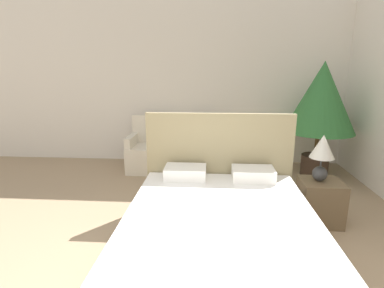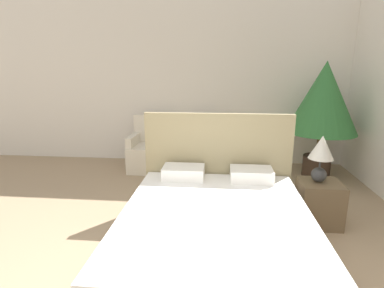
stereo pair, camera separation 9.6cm
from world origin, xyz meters
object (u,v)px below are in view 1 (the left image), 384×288
at_px(bed, 220,229).
at_px(table_lamp, 322,152).
at_px(armchair_near_window_left, 146,154).
at_px(potted_palm, 321,101).
at_px(nightstand, 320,202).
at_px(side_table, 173,156).
at_px(armchair_near_window_right, 200,155).

xyz_separation_m(bed, table_lamp, (1.11, 0.72, 0.55)).
xyz_separation_m(armchair_near_window_left, potted_palm, (2.79, -0.07, 0.93)).
distance_m(potted_palm, table_lamp, 1.67).
xyz_separation_m(nightstand, side_table, (-1.88, 1.66, 0.00)).
distance_m(armchair_near_window_right, table_lamp, 2.20).
bearing_deg(table_lamp, armchair_near_window_left, 144.95).
distance_m(table_lamp, side_table, 2.54).
height_order(armchair_near_window_right, table_lamp, table_lamp).
distance_m(nightstand, side_table, 2.50).
height_order(potted_palm, side_table, potted_palm).
xyz_separation_m(armchair_near_window_left, table_lamp, (2.31, -1.62, 0.54)).
bearing_deg(table_lamp, potted_palm, 72.89).
bearing_deg(bed, potted_palm, 55.11).
bearing_deg(armchair_near_window_left, bed, -61.43).
relative_size(bed, nightstand, 4.14).
xyz_separation_m(table_lamp, side_table, (-1.85, 1.64, -0.58)).
xyz_separation_m(nightstand, table_lamp, (-0.03, 0.02, 0.58)).
xyz_separation_m(armchair_near_window_left, side_table, (0.46, 0.01, -0.04)).
relative_size(armchair_near_window_left, table_lamp, 1.75).
bearing_deg(side_table, armchair_near_window_right, -1.85).
height_order(armchair_near_window_left, potted_palm, potted_palm).
relative_size(bed, armchair_near_window_right, 2.26).
bearing_deg(side_table, armchair_near_window_left, -178.16).
bearing_deg(potted_palm, armchair_near_window_right, 177.91).
bearing_deg(bed, armchair_near_window_right, 96.69).
height_order(bed, side_table, bed).
bearing_deg(bed, nightstand, 31.76).
relative_size(potted_palm, side_table, 3.65).
height_order(armchair_near_window_left, side_table, armchair_near_window_left).
bearing_deg(potted_palm, table_lamp, -107.11).
distance_m(armchair_near_window_right, side_table, 0.47).
bearing_deg(potted_palm, bed, -124.89).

